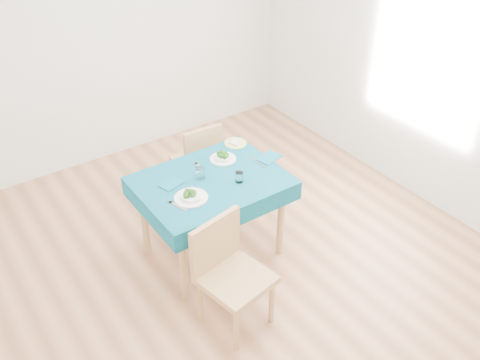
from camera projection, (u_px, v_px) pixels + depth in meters
room_shell at (240, 122)px, 3.74m from camera, size 4.02×4.52×2.73m
table at (212, 218)px, 4.40m from camera, size 1.13×0.86×0.76m
chair_near at (236, 266)px, 3.68m from camera, size 0.53×0.56×1.12m
chair_far at (195, 157)px, 5.00m from camera, size 0.39×0.43×0.95m
bowl_near at (191, 194)px, 3.96m from camera, size 0.25×0.25×0.08m
bowl_far at (223, 156)px, 4.41m from camera, size 0.22×0.22×0.07m
fork_near at (178, 206)px, 3.90m from camera, size 0.08×0.18×0.00m
knife_near at (196, 194)px, 4.02m from camera, size 0.07×0.23×0.00m
fork_far at (200, 168)px, 4.32m from camera, size 0.05×0.18×0.00m
knife_far at (257, 162)px, 4.40m from camera, size 0.03×0.23×0.00m
napkin_near at (172, 184)px, 4.13m from camera, size 0.20×0.16×0.01m
napkin_far at (269, 158)px, 4.44m from camera, size 0.22×0.18×0.01m
tumbler_center at (200, 173)px, 4.18m from camera, size 0.07×0.07×0.09m
tumbler_side at (239, 177)px, 4.14m from camera, size 0.06×0.06×0.08m
side_plate at (235, 143)px, 4.64m from camera, size 0.20×0.20×0.01m
bread_slice at (235, 142)px, 4.63m from camera, size 0.12×0.12×0.01m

